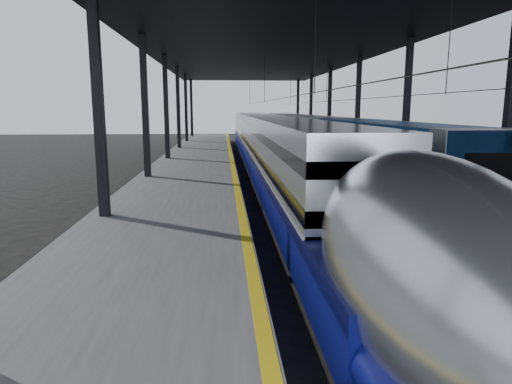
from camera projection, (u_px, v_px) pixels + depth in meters
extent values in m
plane|color=black|center=(274.00, 288.00, 12.69)|extent=(160.00, 160.00, 0.00)
cube|color=#4C4C4F|center=(193.00, 173.00, 31.97)|extent=(6.00, 80.00, 1.00)
cube|color=gold|center=(233.00, 165.00, 32.08)|extent=(0.30, 80.00, 0.01)
cube|color=slate|center=(261.00, 178.00, 32.39)|extent=(0.08, 80.00, 0.16)
cube|color=slate|center=(281.00, 178.00, 32.49)|extent=(0.08, 80.00, 0.16)
cube|color=slate|center=(330.00, 177.00, 32.75)|extent=(0.08, 80.00, 0.16)
cube|color=slate|center=(350.00, 177.00, 32.85)|extent=(0.08, 80.00, 0.16)
cube|color=black|center=(99.00, 120.00, 16.37)|extent=(0.35, 0.35, 9.00)
cube|color=black|center=(509.00, 120.00, 17.47)|extent=(0.35, 0.35, 9.00)
cube|color=black|center=(145.00, 116.00, 26.18)|extent=(0.35, 0.35, 9.00)
cube|color=black|center=(406.00, 116.00, 27.28)|extent=(0.35, 0.35, 9.00)
cube|color=black|center=(166.00, 114.00, 35.99)|extent=(0.35, 0.35, 9.00)
cube|color=black|center=(358.00, 114.00, 37.09)|extent=(0.35, 0.35, 9.00)
cube|color=black|center=(178.00, 113.00, 45.80)|extent=(0.35, 0.35, 9.00)
cube|color=black|center=(329.00, 113.00, 46.90)|extent=(0.35, 0.35, 9.00)
cube|color=black|center=(186.00, 112.00, 55.62)|extent=(0.35, 0.35, 9.00)
cube|color=black|center=(311.00, 112.00, 56.71)|extent=(0.35, 0.35, 9.00)
cube|color=black|center=(192.00, 112.00, 65.43)|extent=(0.35, 0.35, 9.00)
cube|color=black|center=(298.00, 112.00, 66.52)|extent=(0.35, 0.35, 9.00)
cube|color=black|center=(270.00, 44.00, 30.78)|extent=(18.00, 75.00, 0.45)
cylinder|color=slate|center=(271.00, 100.00, 31.46)|extent=(0.03, 74.00, 0.03)
cylinder|color=slate|center=(342.00, 100.00, 31.82)|extent=(0.03, 74.00, 0.03)
cube|color=#BABDC2|center=(263.00, 139.00, 38.75)|extent=(2.95, 57.00, 4.06)
cube|color=navy|center=(264.00, 156.00, 37.51)|extent=(3.03, 62.00, 1.58)
cube|color=silver|center=(263.00, 145.00, 38.83)|extent=(3.05, 57.00, 0.10)
cube|color=black|center=(263.00, 126.00, 38.54)|extent=(2.99, 57.00, 0.43)
cube|color=black|center=(263.00, 139.00, 38.75)|extent=(2.99, 57.00, 0.43)
ellipsoid|color=#BABDC2|center=(420.00, 269.00, 7.87)|extent=(2.95, 8.40, 4.06)
ellipsoid|color=navy|center=(416.00, 332.00, 8.08)|extent=(3.03, 8.40, 1.73)
cube|color=black|center=(413.00, 374.00, 8.23)|extent=(2.24, 2.60, 0.40)
cube|color=black|center=(275.00, 182.00, 29.81)|extent=(2.24, 2.60, 0.40)
cube|color=navy|center=(388.00, 163.00, 23.20)|extent=(3.06, 18.00, 4.15)
cube|color=#93969B|center=(479.00, 193.00, 14.96)|extent=(3.11, 1.20, 4.21)
cube|color=black|center=(493.00, 168.00, 14.19)|extent=(1.86, 0.06, 0.93)
cube|color=maroon|center=(488.00, 212.00, 14.44)|extent=(1.31, 0.06, 0.60)
cube|color=#93969B|center=(314.00, 139.00, 41.84)|extent=(3.06, 18.00, 4.15)
cube|color=#93969B|center=(286.00, 130.00, 60.48)|extent=(3.06, 18.00, 4.15)
cube|color=black|center=(440.00, 233.00, 17.68)|extent=(2.40, 2.40, 0.36)
cube|color=black|center=(320.00, 164.00, 39.26)|extent=(2.40, 2.40, 0.36)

